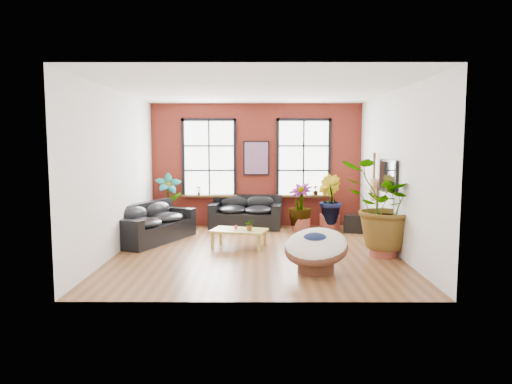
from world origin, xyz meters
TOP-DOWN VIEW (x-y plane):
  - room at (0.00, 0.15)m, footprint 6.04×6.54m
  - sofa_back at (-0.28, 2.88)m, footprint 2.09×1.20m
  - sofa_left at (-2.55, 1.08)m, footprint 1.84×2.50m
  - coffee_table at (-0.39, 0.46)m, footprint 1.38×1.00m
  - papasan_chair at (1.11, -1.65)m, footprint 1.53×1.53m
  - poster at (0.00, 3.18)m, footprint 0.74×0.06m
  - tv_wall_unit at (2.93, 0.60)m, footprint 0.13×1.86m
  - media_box at (2.64, 2.23)m, footprint 0.66×0.59m
  - pot_back_left at (-2.47, 2.81)m, footprint 0.61×0.61m
  - pot_back_right at (2.05, 2.70)m, footprint 0.63×0.63m
  - pot_right_wall at (2.69, -0.42)m, footprint 0.63×0.63m
  - pot_mid at (1.23, 2.39)m, footprint 0.63×0.63m
  - floor_plant_back_left at (-2.46, 2.83)m, footprint 0.85×0.69m
  - floor_plant_back_right at (2.02, 2.68)m, footprint 0.86×0.93m
  - floor_plant_right_wall at (2.66, -0.45)m, footprint 2.13×2.03m
  - floor_plant_mid at (1.19, 2.42)m, footprint 0.90×0.90m
  - table_plant at (-0.14, 0.37)m, footprint 0.24×0.21m
  - sill_plant_left at (-1.65, 3.13)m, footprint 0.17×0.17m
  - sill_plant_right at (1.70, 3.13)m, footprint 0.19×0.19m

SIDE VIEW (x-z plane):
  - pot_mid at x=1.23m, z-range 0.00..0.35m
  - pot_back_left at x=-2.47m, z-range 0.00..0.37m
  - pot_back_right at x=2.05m, z-range 0.00..0.40m
  - pot_right_wall at x=2.69m, z-range 0.00..0.42m
  - media_box at x=2.64m, z-range 0.00..0.48m
  - coffee_table at x=-0.39m, z-range 0.11..0.59m
  - sofa_back at x=-0.28m, z-range -0.04..0.87m
  - sofa_left at x=-2.55m, z-range -0.04..0.87m
  - papasan_chair at x=1.11m, z-range 0.01..0.89m
  - table_plant at x=-0.14m, z-range 0.40..0.64m
  - floor_plant_mid at x=1.19m, z-range 0.14..1.29m
  - floor_plant_back_right at x=2.02m, z-range 0.15..1.51m
  - floor_plant_back_left at x=-2.46m, z-range 0.15..1.55m
  - sill_plant_left at x=-1.65m, z-range 0.90..1.17m
  - sill_plant_right at x=1.70m, z-range 0.90..1.17m
  - floor_plant_right_wall at x=2.66m, z-range 0.16..2.02m
  - tv_wall_unit at x=2.93m, z-range 0.94..2.14m
  - room at x=0.00m, z-range -0.02..3.52m
  - poster at x=0.00m, z-range 1.46..2.44m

